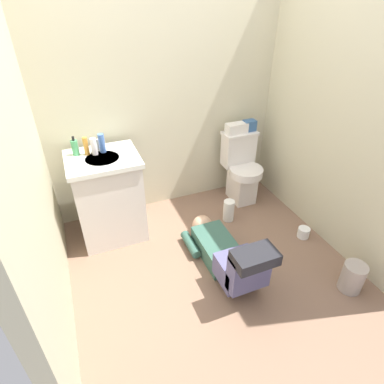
{
  "coord_description": "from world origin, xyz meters",
  "views": [
    {
      "loc": [
        -0.88,
        -1.81,
        2.03
      ],
      "look_at": [
        0.03,
        0.42,
        0.45
      ],
      "focal_mm": 29.75,
      "sensor_mm": 36.0,
      "label": 1
    }
  ],
  "objects": [
    {
      "name": "bottle_white",
      "position": [
        -0.72,
        0.74,
        0.89
      ],
      "size": [
        0.05,
        0.05,
        0.15
      ],
      "primitive_type": "cylinder",
      "color": "white",
      "rests_on": "vanity_cabinet"
    },
    {
      "name": "wall_right",
      "position": [
        1.17,
        0.0,
        1.2
      ],
      "size": [
        0.08,
        2.02,
        2.4
      ],
      "primitive_type": "cube",
      "color": "beige",
      "rests_on": "ground_plane"
    },
    {
      "name": "faucet",
      "position": [
        -0.68,
        0.81,
        0.87
      ],
      "size": [
        0.02,
        0.02,
        0.1
      ],
      "primitive_type": "cylinder",
      "color": "silver",
      "rests_on": "vanity_cabinet"
    },
    {
      "name": "trash_can",
      "position": [
        0.91,
        -0.71,
        0.12
      ],
      "size": [
        0.17,
        0.17,
        0.25
      ],
      "primitive_type": "cylinder",
      "color": "#A1958C",
      "rests_on": "ground_plane"
    },
    {
      "name": "toiletry_bag",
      "position": [
        0.84,
        0.85,
        0.81
      ],
      "size": [
        0.12,
        0.09,
        0.11
      ],
      "primitive_type": "cube",
      "color": "#33598C",
      "rests_on": "toilet"
    },
    {
      "name": "soap_dispenser",
      "position": [
        -0.87,
        0.79,
        0.89
      ],
      "size": [
        0.06,
        0.06,
        0.17
      ],
      "color": "#43945B",
      "rests_on": "vanity_cabinet"
    },
    {
      "name": "vanity_cabinet",
      "position": [
        -0.68,
        0.67,
        0.42
      ],
      "size": [
        0.6,
        0.52,
        0.82
      ],
      "color": "silver",
      "rests_on": "ground_plane"
    },
    {
      "name": "toilet_paper_roll",
      "position": [
        0.97,
        -0.07,
        0.05
      ],
      "size": [
        0.11,
        0.11,
        0.1
      ],
      "primitive_type": "cylinder",
      "color": "white",
      "rests_on": "ground_plane"
    },
    {
      "name": "bottle_amber",
      "position": [
        -0.78,
        0.77,
        0.9
      ],
      "size": [
        0.04,
        0.04,
        0.15
      ],
      "primitive_type": "cylinder",
      "color": "#C98730",
      "rests_on": "vanity_cabinet"
    },
    {
      "name": "wall_back",
      "position": [
        0.0,
        1.05,
        1.2
      ],
      "size": [
        2.43,
        0.08,
        2.4
      ],
      "primitive_type": "cube",
      "color": "beige",
      "rests_on": "ground_plane"
    },
    {
      "name": "bottle_blue",
      "position": [
        -0.65,
        0.76,
        0.9
      ],
      "size": [
        0.05,
        0.05,
        0.16
      ],
      "primitive_type": "cylinder",
      "color": "#436AB4",
      "rests_on": "vanity_cabinet"
    },
    {
      "name": "paper_towel_roll",
      "position": [
        0.44,
        0.44,
        0.11
      ],
      "size": [
        0.11,
        0.11,
        0.22
      ],
      "primitive_type": "cylinder",
      "color": "white",
      "rests_on": "ground_plane"
    },
    {
      "name": "wall_left",
      "position": [
        -1.17,
        0.0,
        1.2
      ],
      "size": [
        0.08,
        2.02,
        2.4
      ],
      "primitive_type": "cube",
      "color": "beige",
      "rests_on": "ground_plane"
    },
    {
      "name": "person_plumber",
      "position": [
        0.1,
        -0.16,
        0.18
      ],
      "size": [
        0.39,
        1.06,
        0.52
      ],
      "color": "#33594C",
      "rests_on": "ground_plane"
    },
    {
      "name": "tissue_box",
      "position": [
        0.69,
        0.85,
        0.8
      ],
      "size": [
        0.22,
        0.11,
        0.1
      ],
      "primitive_type": "cube",
      "color": "silver",
      "rests_on": "toilet"
    },
    {
      "name": "toilet",
      "position": [
        0.74,
        0.76,
        0.37
      ],
      "size": [
        0.36,
        0.46,
        0.75
      ],
      "color": "silver",
      "rests_on": "ground_plane"
    },
    {
      "name": "ground_plane",
      "position": [
        0.0,
        0.0,
        -0.02
      ],
      "size": [
        2.77,
        3.02,
        0.04
      ],
      "primitive_type": "cube",
      "color": "#7F5F4B"
    }
  ]
}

